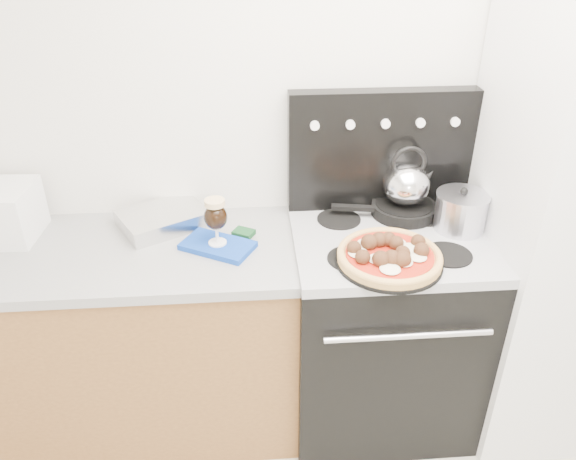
{
  "coord_description": "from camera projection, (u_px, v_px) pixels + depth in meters",
  "views": [
    {
      "loc": [
        -0.47,
        -0.67,
        2.04
      ],
      "look_at": [
        -0.33,
        1.05,
        1.04
      ],
      "focal_mm": 35.0,
      "sensor_mm": 36.0,
      "label": 1
    }
  ],
  "objects": [
    {
      "name": "tea_kettle",
      "position": [
        407.0,
        181.0,
        2.28
      ],
      "size": [
        0.25,
        0.25,
        0.21
      ],
      "primitive_type": null,
      "rotation": [
        0.0,
        0.0,
        -0.34
      ],
      "color": "white",
      "rests_on": "skillet"
    },
    {
      "name": "room_shell",
      "position": [
        461.0,
        311.0,
        1.26
      ],
      "size": [
        3.52,
        3.01,
        2.52
      ],
      "color": "beige",
      "rests_on": "ground"
    },
    {
      "name": "skillet",
      "position": [
        404.0,
        209.0,
        2.34
      ],
      "size": [
        0.31,
        0.31,
        0.05
      ],
      "primitive_type": "cylinder",
      "rotation": [
        0.0,
        0.0,
        -0.18
      ],
      "color": "black",
      "rests_on": "cooktop"
    },
    {
      "name": "backguard",
      "position": [
        380.0,
        150.0,
        2.31
      ],
      "size": [
        0.76,
        0.08,
        0.5
      ],
      "primitive_type": "cube",
      "color": "black",
      "rests_on": "cooktop"
    },
    {
      "name": "pizza_pan",
      "position": [
        389.0,
        262.0,
        2.03
      ],
      "size": [
        0.45,
        0.45,
        0.01
      ],
      "primitive_type": "cylinder",
      "rotation": [
        0.0,
        0.0,
        -0.17
      ],
      "color": "black",
      "rests_on": "cooktop"
    },
    {
      "name": "oven_mitt",
      "position": [
        218.0,
        246.0,
        2.15
      ],
      "size": [
        0.31,
        0.27,
        0.02
      ],
      "primitive_type": "cube",
      "rotation": [
        0.0,
        0.0,
        -0.51
      ],
      "color": "#113CA7",
      "rests_on": "countertop"
    },
    {
      "name": "pizza",
      "position": [
        390.0,
        254.0,
        2.01
      ],
      "size": [
        0.46,
        0.46,
        0.05
      ],
      "primitive_type": null,
      "rotation": [
        0.0,
        0.0,
        -0.28
      ],
      "color": "#C57E43",
      "rests_on": "pizza_pan"
    },
    {
      "name": "stock_pot",
      "position": [
        460.0,
        213.0,
        2.21
      ],
      "size": [
        0.25,
        0.25,
        0.14
      ],
      "primitive_type": "cylinder",
      "rotation": [
        0.0,
        0.0,
        -0.32
      ],
      "color": "silver",
      "rests_on": "cooktop"
    },
    {
      "name": "cooktop",
      "position": [
        390.0,
        241.0,
        2.2
      ],
      "size": [
        0.76,
        0.65,
        0.04
      ],
      "primitive_type": "cube",
      "color": "#ADADB2",
      "rests_on": "stove_body"
    },
    {
      "name": "stove_body",
      "position": [
        380.0,
        331.0,
        2.43
      ],
      "size": [
        0.76,
        0.65,
        0.88
      ],
      "primitive_type": "cube",
      "color": "black",
      "rests_on": "ground"
    },
    {
      "name": "countertop",
      "position": [
        106.0,
        253.0,
        2.16
      ],
      "size": [
        1.48,
        0.63,
        0.04
      ],
      "primitive_type": "cube",
      "color": "#949494",
      "rests_on": "base_cabinet"
    },
    {
      "name": "base_cabinet",
      "position": [
        123.0,
        343.0,
        2.39
      ],
      "size": [
        1.45,
        0.6,
        0.86
      ],
      "primitive_type": "cube",
      "color": "brown",
      "rests_on": "ground"
    },
    {
      "name": "foil_sheet",
      "position": [
        163.0,
        218.0,
        2.29
      ],
      "size": [
        0.41,
        0.38,
        0.07
      ],
      "primitive_type": "cube",
      "rotation": [
        0.0,
        0.0,
        0.51
      ],
      "color": "white",
      "rests_on": "countertop"
    },
    {
      "name": "beer_glass",
      "position": [
        216.0,
        222.0,
        2.1
      ],
      "size": [
        0.1,
        0.1,
        0.19
      ],
      "primitive_type": null,
      "rotation": [
        0.0,
        0.0,
        -0.14
      ],
      "color": "black",
      "rests_on": "oven_mitt"
    },
    {
      "name": "fridge",
      "position": [
        568.0,
        226.0,
        2.2
      ],
      "size": [
        0.64,
        0.68,
        1.9
      ],
      "primitive_type": "cube",
      "color": "silver",
      "rests_on": "ground"
    }
  ]
}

